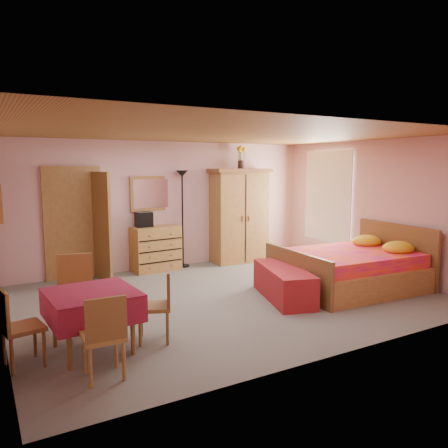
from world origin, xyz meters
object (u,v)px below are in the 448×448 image
bench (284,283)px  chest_of_drawers (156,249)px  bed (349,258)px  chair_south (103,335)px  wall_mirror (151,194)px  dining_table (93,321)px  wardrobe (239,216)px  stereo (144,220)px  chair_east (154,306)px  sunflower_vase (241,157)px  chair_west (23,327)px  floor_lamp (183,219)px  chair_north (75,294)px

bench → chest_of_drawers: bearing=111.3°
bed → chair_south: bed is taller
chest_of_drawers → wall_mirror: wall_mirror is taller
dining_table → wardrobe: bearing=39.2°
wardrobe → dining_table: bearing=-138.4°
bed → chair_south: 4.65m
stereo → chair_east: (-1.09, -3.43, -0.61)m
chest_of_drawers → bench: (1.09, -2.79, -0.20)m
sunflower_vase → chair_west: bearing=-145.0°
floor_lamp → wall_mirror: bearing=165.4°
chair_east → wall_mirror: bearing=1.9°
sunflower_vase → dining_table: bearing=-140.7°
stereo → chair_west: 4.29m
stereo → chair_west: stereo is taller
bed → chair_north: bearing=-179.7°
wardrobe → chair_west: 5.69m
chest_of_drawers → dining_table: (-2.02, -3.31, -0.10)m
dining_table → bed: bearing=5.7°
chest_of_drawers → stereo: bearing=160.7°
wardrobe → chest_of_drawers: bearing=179.0°
floor_lamp → sunflower_vase: bearing=-3.4°
stereo → chair_south: stereo is taller
chair_west → chair_east: size_ratio=0.99×
bed → chair_east: bearing=-168.4°
floor_lamp → wardrobe: wardrobe is taller
wall_mirror → sunflower_vase: (1.99, -0.24, 0.74)m
chest_of_drawers → chair_south: 4.52m
stereo → sunflower_vase: bearing=-2.4°
floor_lamp → chair_north: (-2.69, -2.64, -0.52)m
stereo → sunflower_vase: size_ratio=0.64×
chest_of_drawers → wardrobe: (1.90, -0.11, 0.57)m
bed → chair_north: (-4.50, 0.28, -0.05)m
bench → dining_table: dining_table is taller
wall_mirror → chair_north: (-2.07, -2.80, -1.07)m
stereo → chair_east: 3.65m
wall_mirror → chair_east: 3.97m
chest_of_drawers → wall_mirror: (0.00, 0.21, 1.10)m
stereo → dining_table: (-1.80, -3.37, -0.70)m
chest_of_drawers → floor_lamp: floor_lamp is taller
chair_north → chair_west: (-0.68, -0.76, -0.05)m
chest_of_drawers → bench: bearing=-73.2°
wall_mirror → bench: wall_mirror is taller
wardrobe → sunflower_vase: 1.28m
wardrobe → bed: 2.85m
wardrobe → bed: (0.53, -2.76, -0.49)m
wall_mirror → chair_north: bearing=-130.9°
dining_table → chair_south: size_ratio=1.09×
floor_lamp → dining_table: bearing=-128.1°
chair_south → chair_west: (-0.67, 0.66, -0.00)m
stereo → chair_west: (-2.53, -3.41, -0.62)m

